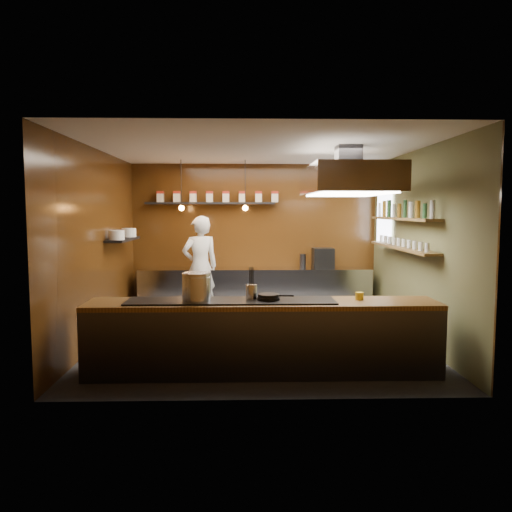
{
  "coord_description": "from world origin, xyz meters",
  "views": [
    {
      "loc": [
        -0.25,
        -7.76,
        2.05
      ],
      "look_at": [
        -0.03,
        0.4,
        1.31
      ],
      "focal_mm": 35.0,
      "sensor_mm": 36.0,
      "label": 1
    }
  ],
  "objects_px": {
    "stockpot_large": "(197,286)",
    "chef": "(200,267)",
    "espresso_machine": "(323,258)",
    "extractor_hood": "(348,180)",
    "stockpot_small": "(198,289)"
  },
  "relations": [
    {
      "from": "stockpot_large",
      "to": "chef",
      "type": "relative_size",
      "value": 0.18
    },
    {
      "from": "chef",
      "to": "espresso_machine",
      "type": "bearing_deg",
      "value": 163.87
    },
    {
      "from": "extractor_hood",
      "to": "stockpot_small",
      "type": "xyz_separation_m",
      "value": [
        -2.1,
        -1.24,
        -1.42
      ]
    },
    {
      "from": "chef",
      "to": "stockpot_large",
      "type": "bearing_deg",
      "value": 71.98
    },
    {
      "from": "stockpot_small",
      "to": "espresso_machine",
      "type": "relative_size",
      "value": 0.78
    },
    {
      "from": "stockpot_large",
      "to": "espresso_machine",
      "type": "height_order",
      "value": "espresso_machine"
    },
    {
      "from": "espresso_machine",
      "to": "chef",
      "type": "distance_m",
      "value": 2.44
    },
    {
      "from": "extractor_hood",
      "to": "espresso_machine",
      "type": "bearing_deg",
      "value": 88.82
    },
    {
      "from": "stockpot_large",
      "to": "stockpot_small",
      "type": "height_order",
      "value": "stockpot_large"
    },
    {
      "from": "stockpot_small",
      "to": "espresso_machine",
      "type": "bearing_deg",
      "value": 60.02
    },
    {
      "from": "extractor_hood",
      "to": "stockpot_large",
      "type": "bearing_deg",
      "value": -150.61
    },
    {
      "from": "stockpot_large",
      "to": "chef",
      "type": "height_order",
      "value": "chef"
    },
    {
      "from": "stockpot_large",
      "to": "stockpot_small",
      "type": "relative_size",
      "value": 1.11
    },
    {
      "from": "stockpot_large",
      "to": "stockpot_small",
      "type": "bearing_deg",
      "value": -64.18
    },
    {
      "from": "stockpot_small",
      "to": "chef",
      "type": "distance_m",
      "value": 3.5
    }
  ]
}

